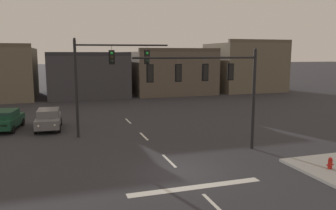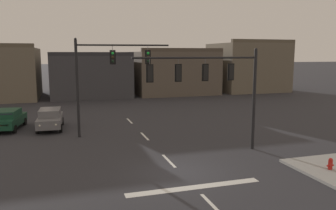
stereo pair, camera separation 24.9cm
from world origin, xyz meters
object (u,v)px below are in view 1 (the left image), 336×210
object	(u,v)px
car_lot_nearside	(48,119)
car_lot_middle	(6,119)
fire_hydrant	(330,165)
signal_mast_near_side	(214,80)
signal_mast_far_side	(103,70)

from	to	relation	value
car_lot_nearside	car_lot_middle	bearing A→B (deg)	167.75
fire_hydrant	signal_mast_near_side	bearing A→B (deg)	130.96
signal_mast_near_side	fire_hydrant	world-z (taller)	signal_mast_near_side
signal_mast_near_side	fire_hydrant	bearing A→B (deg)	-49.04
signal_mast_far_side	car_lot_nearside	world-z (taller)	signal_mast_far_side
car_lot_nearside	fire_hydrant	bearing A→B (deg)	-46.54
signal_mast_far_side	fire_hydrant	distance (m)	15.75
fire_hydrant	car_lot_middle	bearing A→B (deg)	138.01
signal_mast_near_side	car_lot_middle	xyz separation A→B (m)	(-12.99, 10.61, -3.62)
signal_mast_far_side	car_lot_nearside	distance (m)	6.71
car_lot_nearside	car_lot_middle	size ratio (longest dim) A/B	0.98
signal_mast_near_side	signal_mast_far_side	bearing A→B (deg)	132.98
signal_mast_far_side	signal_mast_near_side	bearing A→B (deg)	-47.02
signal_mast_far_side	car_lot_middle	distance (m)	9.29
signal_mast_near_side	fire_hydrant	xyz separation A→B (m)	(4.30, -4.96, -4.15)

